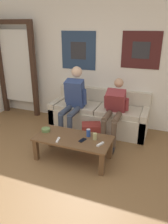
% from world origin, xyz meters
% --- Properties ---
extents(ground_plane, '(18.00, 18.00, 0.00)m').
position_xyz_m(ground_plane, '(0.00, 0.00, 0.00)').
color(ground_plane, brown).
extents(wall_back, '(10.00, 0.07, 2.55)m').
position_xyz_m(wall_back, '(0.00, 2.82, 1.28)').
color(wall_back, white).
rests_on(wall_back, ground_plane).
extents(door_frame, '(1.00, 0.10, 2.15)m').
position_xyz_m(door_frame, '(-1.77, 2.60, 1.20)').
color(door_frame, '#382319').
rests_on(door_frame, ground_plane).
extents(couch, '(1.97, 0.73, 0.79)m').
position_xyz_m(couch, '(0.28, 2.45, 0.28)').
color(couch, beige).
rests_on(couch, ground_plane).
extents(coffee_table, '(1.21, 0.58, 0.39)m').
position_xyz_m(coffee_table, '(0.24, 1.21, 0.32)').
color(coffee_table, brown).
rests_on(coffee_table, ground_plane).
extents(person_seated_adult, '(0.47, 0.87, 1.30)m').
position_xyz_m(person_seated_adult, '(-0.14, 2.09, 0.71)').
color(person_seated_adult, '#384256').
rests_on(person_seated_adult, ground_plane).
extents(person_seated_teen, '(0.47, 0.90, 1.13)m').
position_xyz_m(person_seated_teen, '(0.68, 2.10, 0.62)').
color(person_seated_teen, brown).
rests_on(person_seated_teen, ground_plane).
extents(backpack, '(0.42, 0.39, 0.39)m').
position_xyz_m(backpack, '(0.35, 1.77, 0.19)').
color(backpack, maroon).
rests_on(backpack, ground_plane).
extents(ceramic_bowl, '(0.15, 0.15, 0.06)m').
position_xyz_m(ceramic_bowl, '(-0.27, 1.25, 0.42)').
color(ceramic_bowl, '#607F47').
rests_on(ceramic_bowl, coffee_table).
extents(pillar_candle, '(0.06, 0.06, 0.12)m').
position_xyz_m(pillar_candle, '(0.58, 1.28, 0.44)').
color(pillar_candle, tan).
rests_on(pillar_candle, coffee_table).
extents(drink_can_blue, '(0.07, 0.07, 0.12)m').
position_xyz_m(drink_can_blue, '(0.45, 1.34, 0.45)').
color(drink_can_blue, '#28479E').
rests_on(drink_can_blue, coffee_table).
extents(game_controller_near_left, '(0.09, 0.15, 0.03)m').
position_xyz_m(game_controller_near_left, '(0.71, 1.15, 0.40)').
color(game_controller_near_left, white).
rests_on(game_controller_near_left, coffee_table).
extents(game_controller_near_right, '(0.06, 0.15, 0.03)m').
position_xyz_m(game_controller_near_right, '(0.06, 1.04, 0.40)').
color(game_controller_near_right, white).
rests_on(game_controller_near_right, coffee_table).
extents(cell_phone, '(0.10, 0.15, 0.01)m').
position_xyz_m(cell_phone, '(0.41, 1.18, 0.39)').
color(cell_phone, black).
rests_on(cell_phone, coffee_table).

